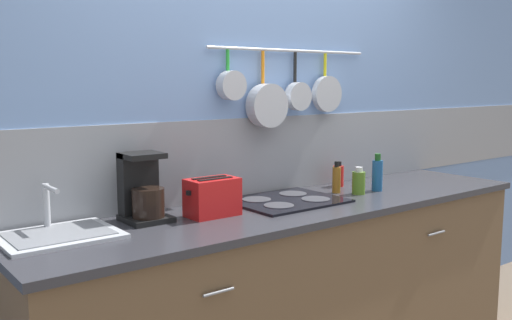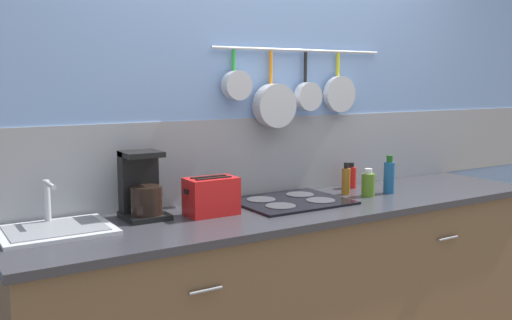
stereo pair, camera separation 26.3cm
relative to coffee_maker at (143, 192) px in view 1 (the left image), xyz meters
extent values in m
cube|color=#7293C6|center=(0.76, 0.18, 0.25)|extent=(7.20, 0.06, 2.60)
cube|color=gray|center=(0.76, 0.18, 0.08)|extent=(7.20, 0.07, 0.42)
cylinder|color=#B7BABF|center=(0.97, 0.13, 0.65)|extent=(1.09, 0.02, 0.02)
cylinder|color=green|center=(0.55, 0.13, 0.59)|extent=(0.02, 0.02, 0.10)
cylinder|color=#B7BABF|center=(0.55, 0.10, 0.46)|extent=(0.15, 0.06, 0.15)
cylinder|color=orange|center=(0.77, 0.13, 0.55)|extent=(0.02, 0.02, 0.17)
cylinder|color=#B7BABF|center=(0.77, 0.09, 0.36)|extent=(0.23, 0.07, 0.23)
cylinder|color=black|center=(1.00, 0.13, 0.56)|extent=(0.02, 0.02, 0.16)
cylinder|color=#B7BABF|center=(1.00, 0.10, 0.40)|extent=(0.15, 0.06, 0.15)
cylinder|color=gold|center=(1.22, 0.13, 0.58)|extent=(0.02, 0.02, 0.13)
cylinder|color=#B7BABF|center=(1.22, 0.11, 0.41)|extent=(0.20, 0.04, 0.20)
cube|color=brown|center=(0.76, -0.18, -0.61)|extent=(2.79, 0.61, 0.90)
cylinder|color=slate|center=(0.06, -0.50, -0.32)|extent=(0.14, 0.01, 0.01)
cylinder|color=slate|center=(1.46, -0.50, -0.32)|extent=(0.14, 0.01, 0.01)
cube|color=#2D2D33|center=(0.76, -0.18, -0.14)|extent=(2.83, 0.65, 0.03)
cube|color=#B7BABF|center=(-0.39, -0.06, -0.12)|extent=(0.44, 0.36, 0.01)
cube|color=slate|center=(-0.39, -0.06, -0.11)|extent=(0.38, 0.28, 0.00)
cylinder|color=#B7BABF|center=(-0.39, 0.08, -0.03)|extent=(0.03, 0.03, 0.19)
cylinder|color=#B7BABF|center=(-0.39, 0.01, 0.06)|extent=(0.02, 0.14, 0.02)
cube|color=black|center=(0.00, -0.02, -0.11)|extent=(0.19, 0.21, 0.02)
cube|color=black|center=(0.00, 0.04, 0.03)|extent=(0.17, 0.07, 0.30)
cylinder|color=black|center=(0.00, -0.05, -0.04)|extent=(0.14, 0.14, 0.13)
cube|color=black|center=(0.00, 0.00, 0.16)|extent=(0.17, 0.15, 0.02)
cube|color=red|center=(0.29, -0.12, -0.04)|extent=(0.23, 0.14, 0.17)
cube|color=black|center=(0.29, -0.14, 0.05)|extent=(0.17, 0.03, 0.00)
cube|color=black|center=(0.29, -0.09, 0.05)|extent=(0.17, 0.03, 0.00)
cube|color=black|center=(0.16, -0.12, 0.00)|extent=(0.02, 0.02, 0.02)
cube|color=black|center=(0.75, -0.09, -0.12)|extent=(0.54, 0.44, 0.01)
cylinder|color=#38383D|center=(0.63, -0.18, -0.11)|extent=(0.15, 0.15, 0.00)
cylinder|color=#38383D|center=(0.87, -0.18, -0.11)|extent=(0.15, 0.15, 0.00)
cylinder|color=#38383D|center=(0.63, -0.01, -0.11)|extent=(0.15, 0.15, 0.00)
cylinder|color=#38383D|center=(0.87, -0.01, -0.11)|extent=(0.15, 0.15, 0.00)
cylinder|color=#8C5919|center=(1.12, -0.08, -0.05)|extent=(0.05, 0.05, 0.14)
cylinder|color=black|center=(1.12, -0.08, 0.03)|extent=(0.03, 0.03, 0.03)
cylinder|color=#4C721E|center=(1.19, -0.18, -0.06)|extent=(0.07, 0.07, 0.12)
cylinder|color=beige|center=(1.19, -0.18, 0.01)|extent=(0.04, 0.04, 0.03)
cylinder|color=red|center=(1.27, 0.05, -0.06)|extent=(0.06, 0.06, 0.12)
cylinder|color=black|center=(1.27, 0.05, 0.01)|extent=(0.03, 0.03, 0.03)
cylinder|color=navy|center=(1.34, -0.18, -0.04)|extent=(0.06, 0.06, 0.17)
cylinder|color=#194C19|center=(1.34, -0.18, 0.07)|extent=(0.03, 0.03, 0.04)
camera|label=1|loc=(-1.10, -2.24, 0.49)|focal=40.00mm
camera|label=2|loc=(-0.89, -2.39, 0.49)|focal=40.00mm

